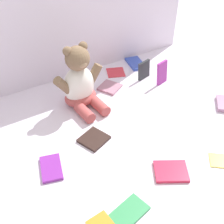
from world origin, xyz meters
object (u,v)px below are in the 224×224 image
(teddy_bear, at_px, (80,84))
(book_case_5, at_px, (94,139))
(book_case_12, at_px, (136,63))
(book_case_4, at_px, (162,73))
(book_case_3, at_px, (51,168))
(book_case_8, at_px, (128,214))
(book_case_9, at_px, (116,72))
(book_case_2, at_px, (171,171))
(book_case_0, at_px, (110,87))
(book_case_6, at_px, (144,70))

(teddy_bear, distance_m, book_case_5, 0.28)
(book_case_12, bearing_deg, book_case_4, 103.75)
(book_case_3, xyz_separation_m, book_case_4, (0.70, 0.25, 0.05))
(book_case_8, xyz_separation_m, book_case_9, (0.41, 0.75, -0.00))
(teddy_bear, relative_size, book_case_5, 2.86)
(teddy_bear, relative_size, book_case_2, 2.48)
(teddy_bear, relative_size, book_case_0, 3.11)
(book_case_3, height_order, book_case_9, book_case_3)
(book_case_8, bearing_deg, book_case_2, -88.26)
(book_case_3, relative_size, book_case_8, 0.88)
(book_case_3, distance_m, book_case_6, 0.73)
(book_case_5, bearing_deg, book_case_9, -62.30)
(teddy_bear, xyz_separation_m, book_case_9, (0.27, 0.14, -0.11))
(book_case_0, xyz_separation_m, book_case_2, (-0.08, -0.57, 0.00))
(book_case_4, bearing_deg, book_case_5, -172.33)
(book_case_5, bearing_deg, book_case_3, 83.38)
(book_case_3, bearing_deg, book_case_6, 42.15)
(book_case_4, bearing_deg, book_case_12, 79.49)
(book_case_6, distance_m, book_case_9, 0.16)
(book_case_9, bearing_deg, book_case_3, 150.38)
(book_case_12, bearing_deg, teddy_bear, 31.76)
(book_case_4, relative_size, book_case_8, 0.85)
(teddy_bear, xyz_separation_m, book_case_12, (0.41, 0.16, -0.10))
(book_case_2, bearing_deg, book_case_9, -164.97)
(book_case_6, bearing_deg, book_case_0, 164.41)
(teddy_bear, height_order, book_case_0, teddy_bear)
(book_case_6, bearing_deg, book_case_4, -70.80)
(teddy_bear, height_order, book_case_4, teddy_bear)
(book_case_3, height_order, book_case_8, book_case_3)
(book_case_12, bearing_deg, book_case_5, 50.87)
(book_case_3, distance_m, book_case_5, 0.21)
(book_case_6, xyz_separation_m, book_case_12, (0.04, 0.13, -0.04))
(book_case_2, relative_size, book_case_9, 1.31)
(book_case_0, bearing_deg, teddy_bear, -108.01)
(book_case_0, bearing_deg, book_case_8, -55.12)
(book_case_4, height_order, book_case_8, book_case_4)
(book_case_4, bearing_deg, book_case_9, 113.87)
(book_case_2, height_order, book_case_9, book_case_2)
(book_case_5, distance_m, book_case_9, 0.52)
(book_case_4, bearing_deg, book_case_3, -174.29)
(book_case_9, height_order, book_case_12, book_case_12)
(teddy_bear, xyz_separation_m, book_case_2, (0.10, -0.54, -0.10))
(teddy_bear, bearing_deg, book_case_8, -107.55)
(book_case_9, bearing_deg, book_case_5, 160.24)
(book_case_3, height_order, book_case_12, same)
(book_case_8, bearing_deg, teddy_bear, -26.04)
(book_case_0, xyz_separation_m, book_case_8, (-0.31, -0.64, -0.00))
(book_case_5, xyz_separation_m, book_case_12, (0.48, 0.41, 0.00))
(teddy_bear, xyz_separation_m, book_case_8, (-0.13, -0.60, -0.11))
(teddy_bear, relative_size, book_case_6, 3.13)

